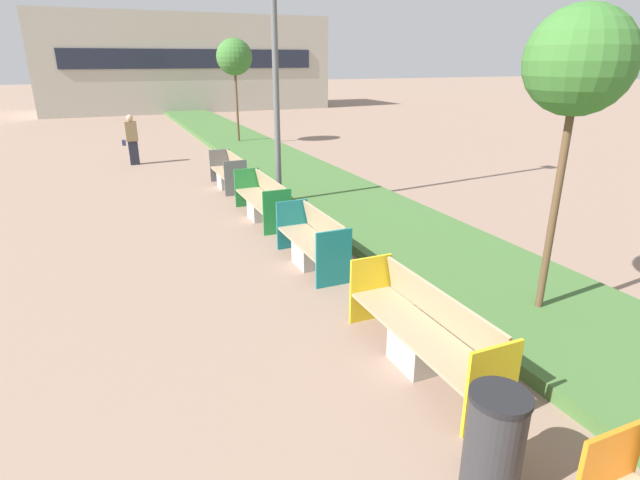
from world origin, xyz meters
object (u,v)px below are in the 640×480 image
at_px(litter_bin, 494,444).
at_px(sapling_tree_far, 234,57).
at_px(sapling_tree_near, 579,63).
at_px(pedestrian_walking, 132,140).
at_px(bench_grey_frame, 229,175).
at_px(bench_yellow_frame, 423,336).
at_px(bench_teal_frame, 313,245).
at_px(bench_green_frame, 263,203).

relative_size(litter_bin, sapling_tree_far, 0.23).
height_order(sapling_tree_near, sapling_tree_far, sapling_tree_far).
bearing_deg(sapling_tree_far, litter_bin, -98.34).
bearing_deg(sapling_tree_far, pedestrian_walking, -148.67).
bearing_deg(sapling_tree_near, bench_grey_frame, 103.25).
relative_size(bench_yellow_frame, bench_teal_frame, 1.27).
height_order(bench_yellow_frame, pedestrian_walking, pedestrian_walking).
bearing_deg(bench_green_frame, bench_teal_frame, -90.10).
xyz_separation_m(bench_yellow_frame, pedestrian_walking, (-2.24, 14.10, 0.48)).
bearing_deg(sapling_tree_near, bench_green_frame, 109.77).
bearing_deg(sapling_tree_far, bench_green_frame, -101.72).
bearing_deg(litter_bin, bench_green_frame, 86.06).
xyz_separation_m(bench_green_frame, litter_bin, (-0.56, -8.15, 0.12)).
xyz_separation_m(bench_teal_frame, litter_bin, (-0.56, -5.17, 0.13)).
height_order(bench_green_frame, sapling_tree_near, sapling_tree_near).
bearing_deg(litter_bin, bench_teal_frame, 83.86).
relative_size(bench_green_frame, litter_bin, 2.39).
xyz_separation_m(bench_yellow_frame, sapling_tree_far, (2.17, 16.78, 3.14)).
bearing_deg(bench_yellow_frame, bench_teal_frame, 90.11).
xyz_separation_m(litter_bin, pedestrian_walking, (-1.68, 15.92, 0.37)).
distance_m(bench_grey_frame, sapling_tree_far, 8.20).
height_order(bench_grey_frame, litter_bin, litter_bin).
distance_m(bench_yellow_frame, sapling_tree_near, 3.73).
height_order(bench_grey_frame, sapling_tree_near, sapling_tree_near).
xyz_separation_m(bench_teal_frame, pedestrian_walking, (-2.23, 10.75, 0.50)).
distance_m(sapling_tree_near, pedestrian_walking, 14.70).
distance_m(bench_yellow_frame, bench_teal_frame, 3.35).
xyz_separation_m(bench_grey_frame, sapling_tree_near, (2.17, -9.23, 3.04)).
relative_size(bench_green_frame, sapling_tree_far, 0.55).
relative_size(bench_yellow_frame, pedestrian_walking, 1.45).
xyz_separation_m(bench_teal_frame, bench_grey_frame, (-0.00, 6.18, -0.00)).
distance_m(bench_yellow_frame, litter_bin, 1.90).
bearing_deg(sapling_tree_far, bench_yellow_frame, -97.35).
relative_size(bench_green_frame, bench_grey_frame, 1.23).
bearing_deg(bench_yellow_frame, sapling_tree_far, 82.65).
distance_m(bench_green_frame, litter_bin, 8.17).
bearing_deg(sapling_tree_near, sapling_tree_far, 90.00).
bearing_deg(bench_grey_frame, bench_teal_frame, -90.00).
distance_m(bench_yellow_frame, pedestrian_walking, 14.29).
relative_size(bench_yellow_frame, sapling_tree_near, 0.60).
bearing_deg(bench_teal_frame, sapling_tree_near, -54.51).
bearing_deg(bench_green_frame, sapling_tree_far, 78.28).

